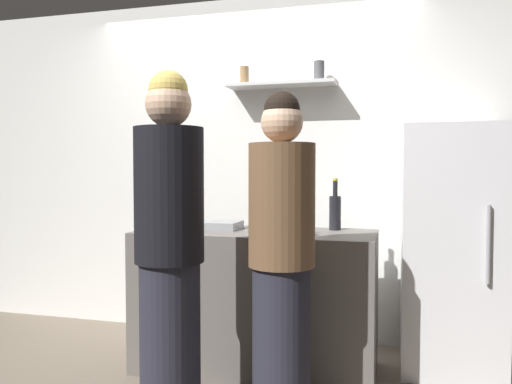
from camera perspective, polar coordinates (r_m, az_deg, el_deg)
The scene contains 11 objects.
back_wall_assembly at distance 3.97m, azimuth -0.28°, elevation 2.76°, with size 4.80×0.32×2.60m.
refrigerator at distance 3.48m, azimuth 21.05°, elevation -5.97°, with size 0.61×0.62×1.56m.
counter at distance 3.33m, azimuth -0.00°, elevation -12.05°, with size 1.51×0.63×0.89m, color #66605B.
baking_pan at distance 3.39m, azimuth -4.69°, elevation -3.70°, with size 0.34×0.24×0.05m, color gray.
utensil_holder at distance 3.36m, azimuth 2.78°, elevation -3.05°, with size 0.09×0.09×0.23m.
wine_bottle_amber_glass at distance 3.71m, azimuth -9.18°, elevation -1.77°, with size 0.07×0.07×0.32m.
wine_bottle_dark_glass at distance 3.34m, azimuth 8.86°, elevation -2.12°, with size 0.08×0.08×0.34m.
wine_bottle_pale_glass at distance 2.99m, azimuth 2.88°, elevation -3.02°, with size 0.07×0.07×0.27m.
water_bottle_plastic at distance 3.24m, azimuth -10.25°, elevation -2.88°, with size 0.08×0.08×0.20m.
person_brown_jacket at distance 2.62m, azimuth 2.89°, elevation -7.42°, with size 0.34×0.34×1.68m.
person_blonde at distance 2.55m, azimuth -9.68°, elevation -6.59°, with size 0.34×0.34×1.76m.
Camera 1 is at (1.07, -2.58, 1.28)m, focal length 35.66 mm.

